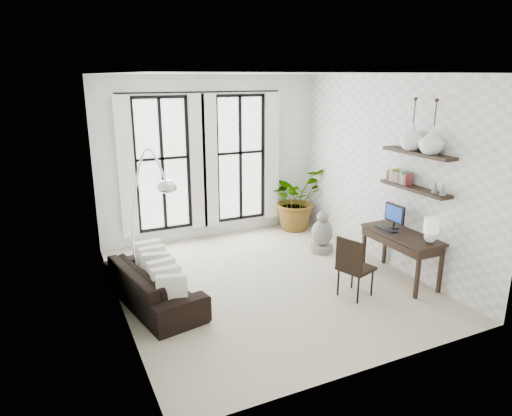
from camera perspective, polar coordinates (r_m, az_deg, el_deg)
floor at (r=7.39m, az=1.43°, el=-9.21°), size 5.00×5.00×0.00m
ceiling at (r=6.67m, az=1.63°, el=16.45°), size 5.00×5.00×0.00m
wall_left at (r=6.21m, az=-17.38°, el=0.79°), size 0.00×5.00×5.00m
wall_right at (r=8.10m, az=15.95°, el=4.39°), size 0.00×5.00×5.00m
wall_back at (r=9.11m, az=-5.57°, el=6.21°), size 4.50×0.00×4.50m
windows at (r=8.99m, az=-6.62°, el=5.78°), size 3.26×0.13×2.65m
wall_shelves at (r=7.42m, az=19.14°, el=4.08°), size 0.25×1.30×0.60m
sofa at (r=6.80m, az=-12.75°, el=-9.30°), size 1.14×2.09×0.58m
throw_pillows at (r=6.73m, az=-12.03°, el=-7.55°), size 0.40×1.52×0.40m
plant at (r=9.72m, az=4.95°, el=1.19°), size 1.51×1.44×1.32m
desk at (r=7.50m, az=17.99°, el=-3.55°), size 0.57×1.34×1.18m
desk_chair at (r=6.84m, az=12.03°, el=-6.87°), size 0.56×0.56×0.93m
arc_lamp at (r=6.77m, az=-13.45°, el=3.08°), size 0.71×1.09×2.20m
buddha at (r=8.57m, az=8.24°, el=-3.32°), size 0.44×0.44×0.79m
vase_a at (r=7.13m, az=21.15°, el=7.83°), size 0.37×0.37×0.38m
vase_b at (r=7.41m, az=18.93°, el=8.33°), size 0.37×0.37×0.38m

